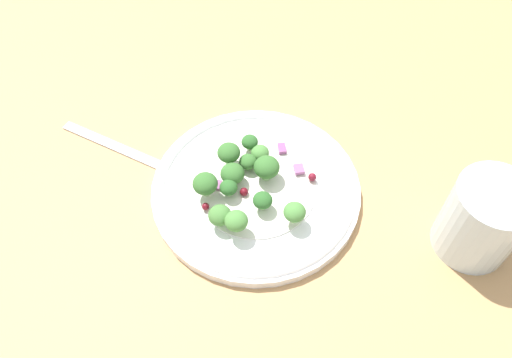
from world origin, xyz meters
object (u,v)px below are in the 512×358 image
broccoli_floret_1 (250,142)px  broccoli_floret_0 (229,153)px  broccoli_floret_2 (227,187)px  water_glass (483,220)px  fork (135,154)px  plate (256,189)px

broccoli_floret_1 → broccoli_floret_0: bearing=-36.6°
broccoli_floret_2 → water_glass: water_glass is taller
broccoli_floret_2 → broccoli_floret_0: bearing=-169.4°
broccoli_floret_0 → broccoli_floret_2: (4.18, 0.78, -0.67)cm
broccoli_floret_0 → fork: bearing=-89.4°
plate → water_glass: 23.83cm
broccoli_floret_2 → fork: bearing=-107.9°
broccoli_floret_1 → fork: (2.62, -13.62, -2.65)cm
broccoli_floret_0 → broccoli_floret_2: size_ratio=1.32×
fork → water_glass: (3.66, 38.91, 4.30)cm
broccoli_floret_0 → broccoli_floret_1: broccoli_floret_0 is taller
fork → water_glass: size_ratio=2.02×
plate → fork: bearing=-98.3°
water_glass → broccoli_floret_1: bearing=-103.9°
broccoli_floret_2 → broccoli_floret_1: bearing=170.9°
broccoli_floret_1 → broccoli_floret_2: 6.76cm
plate → broccoli_floret_2: 3.88cm
plate → broccoli_floret_2: (1.82, -2.86, 1.89)cm
fork → water_glass: water_glass is taller
plate → broccoli_floret_0: bearing=-123.0°
broccoli_floret_1 → fork: 14.12cm
plate → fork: (-2.24, -15.42, -0.61)cm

